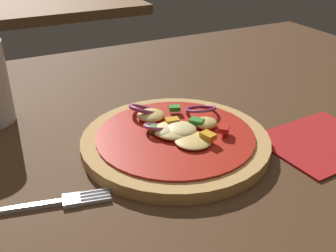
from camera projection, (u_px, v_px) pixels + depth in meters
dining_table at (145, 180)px, 0.47m from camera, size 1.27×0.94×0.03m
pizza at (175, 139)px, 0.51m from camera, size 0.23×0.23×0.04m
fork at (43, 205)px, 0.41m from camera, size 0.15×0.04×0.01m
napkin at (321, 142)px, 0.52m from camera, size 0.15×0.13×0.00m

